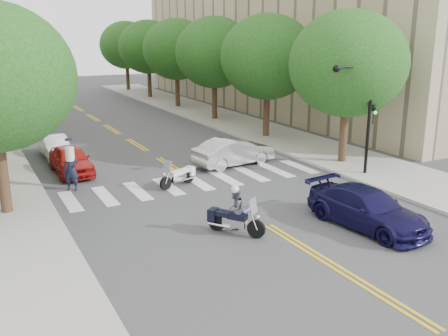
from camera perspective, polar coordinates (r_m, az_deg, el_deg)
ground at (r=19.48m, az=5.07°, el=-6.59°), size 140.00×140.00×0.00m
sidewalk_right at (r=42.49m, az=-0.22°, el=5.67°), size 5.00×60.00×0.15m
tree_r_0 at (r=28.26m, az=13.98°, el=11.49°), size 6.40×6.40×8.45m
tree_r_1 at (r=34.64m, az=5.01°, el=12.52°), size 6.40×6.40×8.45m
tree_r_2 at (r=41.59m, az=-1.10°, el=13.06°), size 6.40×6.40×8.45m
tree_r_3 at (r=48.86m, az=-5.45°, el=13.35°), size 6.40×6.40×8.45m
tree_r_4 at (r=56.33m, az=-8.66°, el=13.51°), size 6.40×6.40×8.45m
tree_r_5 at (r=63.93m, az=-11.12°, el=13.62°), size 6.40×6.40×8.45m
traffic_signal_pole at (r=25.87m, az=15.59°, el=6.96°), size 2.82×0.42×6.00m
motorcycle_police at (r=18.41m, az=1.11°, el=-5.08°), size 1.54×2.02×1.87m
motorcycle_parked at (r=24.29m, az=-5.04°, el=-0.86°), size 2.10×1.09×1.42m
officer_standing at (r=24.38m, az=-17.08°, el=-0.19°), size 0.88×0.79×2.01m
convertible at (r=27.77m, az=1.15°, el=1.89°), size 4.91×2.30×1.56m
sedan_blue at (r=19.82m, az=16.03°, el=-4.47°), size 2.65×5.31×1.48m
parked_car_a at (r=27.33m, az=-17.09°, el=0.89°), size 1.82×4.36×1.48m
parked_car_b at (r=31.15m, az=-18.71°, el=2.29°), size 1.43×3.90×1.28m
parked_car_c at (r=38.33m, az=-22.04°, el=4.20°), size 1.89×4.04×1.12m
parked_car_d at (r=41.83m, az=-21.10°, el=5.26°), size 1.92×4.42×1.26m
parked_car_e at (r=48.72m, az=-23.13°, el=6.45°), size 1.96×4.25×1.41m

